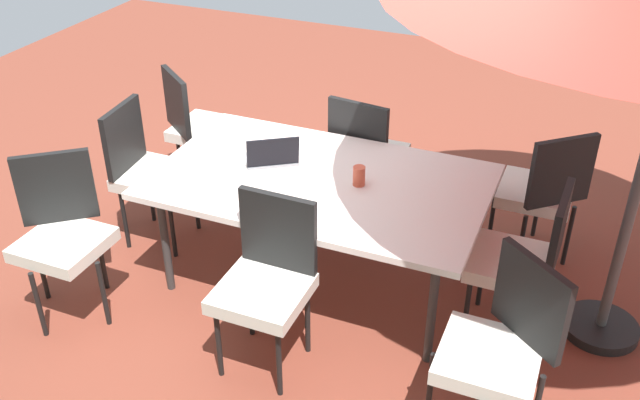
{
  "coord_description": "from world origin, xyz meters",
  "views": [
    {
      "loc": [
        -1.44,
        3.43,
        2.87
      ],
      "look_at": [
        0.0,
        0.0,
        0.6
      ],
      "focal_mm": 40.15,
      "sensor_mm": 36.0,
      "label": 1
    }
  ],
  "objects_px": {
    "chair_north": "(267,277)",
    "chair_northeast": "(62,230)",
    "chair_east": "(147,168)",
    "chair_south": "(367,152)",
    "dining_table": "(320,185)",
    "chair_southwest": "(543,189)",
    "chair_northwest": "(501,344)",
    "cup": "(359,176)",
    "chair_southeast": "(198,124)",
    "laptop": "(272,157)",
    "chair_west": "(524,257)"
  },
  "relations": [
    {
      "from": "chair_southwest",
      "to": "chair_east",
      "type": "height_order",
      "value": "same"
    },
    {
      "from": "chair_northeast",
      "to": "chair_southeast",
      "type": "xyz_separation_m",
      "value": [
        0.02,
        -1.55,
        0.0
      ]
    },
    {
      "from": "chair_east",
      "to": "chair_south",
      "type": "xyz_separation_m",
      "value": [
        -1.29,
        -0.79,
        0.0
      ]
    },
    {
      "from": "chair_southeast",
      "to": "cup",
      "type": "xyz_separation_m",
      "value": [
        -1.55,
        0.72,
        0.26
      ]
    },
    {
      "from": "chair_northeast",
      "to": "chair_southeast",
      "type": "relative_size",
      "value": 1.0
    },
    {
      "from": "chair_north",
      "to": "chair_northeast",
      "type": "bearing_deg",
      "value": -176.73
    },
    {
      "from": "chair_north",
      "to": "chair_northwest",
      "type": "xyz_separation_m",
      "value": [
        -1.24,
        0.04,
        0.0
      ]
    },
    {
      "from": "chair_north",
      "to": "laptop",
      "type": "relative_size",
      "value": 2.43
    },
    {
      "from": "chair_east",
      "to": "dining_table",
      "type": "bearing_deg",
      "value": -95.95
    },
    {
      "from": "chair_northeast",
      "to": "chair_east",
      "type": "xyz_separation_m",
      "value": [
        -0.03,
        -0.83,
        0.0
      ]
    },
    {
      "from": "chair_north",
      "to": "chair_northwest",
      "type": "bearing_deg",
      "value": -1.01
    },
    {
      "from": "chair_north",
      "to": "chair_northwest",
      "type": "distance_m",
      "value": 1.24
    },
    {
      "from": "chair_northeast",
      "to": "laptop",
      "type": "height_order",
      "value": "chair_northeast"
    },
    {
      "from": "chair_east",
      "to": "chair_south",
      "type": "relative_size",
      "value": 1.0
    },
    {
      "from": "chair_northwest",
      "to": "chair_southwest",
      "type": "bearing_deg",
      "value": 129.6
    },
    {
      "from": "chair_east",
      "to": "chair_northwest",
      "type": "xyz_separation_m",
      "value": [
        -2.52,
        0.81,
        0.0
      ]
    },
    {
      "from": "chair_east",
      "to": "cup",
      "type": "bearing_deg",
      "value": -95.06
    },
    {
      "from": "chair_south",
      "to": "chair_north",
      "type": "bearing_deg",
      "value": 97.31
    },
    {
      "from": "dining_table",
      "to": "chair_northwest",
      "type": "bearing_deg",
      "value": 147.42
    },
    {
      "from": "chair_northeast",
      "to": "cup",
      "type": "bearing_deg",
      "value": -10.11
    },
    {
      "from": "dining_table",
      "to": "chair_south",
      "type": "distance_m",
      "value": 0.82
    },
    {
      "from": "chair_north",
      "to": "chair_west",
      "type": "bearing_deg",
      "value": 30.92
    },
    {
      "from": "laptop",
      "to": "chair_southeast",
      "type": "bearing_deg",
      "value": -69.18
    },
    {
      "from": "chair_southeast",
      "to": "chair_northwest",
      "type": "distance_m",
      "value": 2.99
    },
    {
      "from": "chair_east",
      "to": "chair_northeast",
      "type": "bearing_deg",
      "value": 172.87
    },
    {
      "from": "chair_north",
      "to": "chair_east",
      "type": "bearing_deg",
      "value": 149.73
    },
    {
      "from": "chair_north",
      "to": "chair_northwest",
      "type": "relative_size",
      "value": 1.0
    },
    {
      "from": "chair_north",
      "to": "chair_southeast",
      "type": "xyz_separation_m",
      "value": [
        1.32,
        -1.5,
        0.0
      ]
    },
    {
      "from": "chair_southeast",
      "to": "chair_south",
      "type": "distance_m",
      "value": 1.33
    },
    {
      "from": "chair_south",
      "to": "dining_table",
      "type": "bearing_deg",
      "value": 96.14
    },
    {
      "from": "dining_table",
      "to": "chair_east",
      "type": "height_order",
      "value": "chair_east"
    },
    {
      "from": "chair_north",
      "to": "cup",
      "type": "relative_size",
      "value": 8.25
    },
    {
      "from": "chair_east",
      "to": "chair_southwest",
      "type": "bearing_deg",
      "value": -78.88
    },
    {
      "from": "dining_table",
      "to": "chair_northwest",
      "type": "xyz_separation_m",
      "value": [
        -1.25,
        0.8,
        -0.15
      ]
    },
    {
      "from": "dining_table",
      "to": "chair_northeast",
      "type": "height_order",
      "value": "chair_northeast"
    },
    {
      "from": "dining_table",
      "to": "chair_southeast",
      "type": "bearing_deg",
      "value": -29.43
    },
    {
      "from": "chair_northwest",
      "to": "laptop",
      "type": "distance_m",
      "value": 1.83
    },
    {
      "from": "chair_east",
      "to": "chair_west",
      "type": "distance_m",
      "value": 2.51
    },
    {
      "from": "chair_southeast",
      "to": "chair_northwest",
      "type": "relative_size",
      "value": 1.0
    },
    {
      "from": "chair_south",
      "to": "chair_west",
      "type": "bearing_deg",
      "value": 152.8
    },
    {
      "from": "cup",
      "to": "chair_southwest",
      "type": "bearing_deg",
      "value": -143.58
    },
    {
      "from": "chair_northeast",
      "to": "laptop",
      "type": "relative_size",
      "value": 2.43
    },
    {
      "from": "dining_table",
      "to": "chair_east",
      "type": "distance_m",
      "value": 1.28
    },
    {
      "from": "chair_northwest",
      "to": "cup",
      "type": "xyz_separation_m",
      "value": [
        1.01,
        -0.82,
        0.26
      ]
    },
    {
      "from": "chair_north",
      "to": "laptop",
      "type": "height_order",
      "value": "chair_north"
    },
    {
      "from": "chair_southwest",
      "to": "laptop",
      "type": "height_order",
      "value": "chair_southwest"
    },
    {
      "from": "laptop",
      "to": "cup",
      "type": "height_order",
      "value": "laptop"
    },
    {
      "from": "chair_northeast",
      "to": "chair_south",
      "type": "bearing_deg",
      "value": 12.16
    },
    {
      "from": "chair_south",
      "to": "chair_southeast",
      "type": "bearing_deg",
      "value": 10.2
    },
    {
      "from": "chair_north",
      "to": "chair_south",
      "type": "distance_m",
      "value": 1.56
    }
  ]
}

